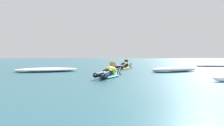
# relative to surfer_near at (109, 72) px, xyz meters

# --- Properties ---
(ground_plane) EXTENTS (120.00, 120.00, 0.00)m
(ground_plane) POSITION_rel_surfer_near_xyz_m (3.12, 7.08, -0.14)
(ground_plane) COLOR #2D6B7A
(surfer_near) EXTENTS (1.08, 2.55, 0.53)m
(surfer_near) POSITION_rel_surfer_near_xyz_m (0.00, 0.00, 0.00)
(surfer_near) COLOR #2DB2D1
(surfer_near) RESTS_ON ground
(surfer_far) EXTENTS (1.25, 2.49, 0.54)m
(surfer_far) POSITION_rel_surfer_near_xyz_m (1.08, 5.27, -0.01)
(surfer_far) COLOR yellow
(surfer_far) RESTS_ON ground
(whitewater_mid_left) EXTENTS (2.44, 1.67, 0.22)m
(whitewater_mid_left) POSITION_rel_surfer_near_xyz_m (2.89, 2.31, -0.04)
(whitewater_mid_left) COLOR white
(whitewater_mid_left) RESTS_ON ground
(whitewater_mid_right) EXTENTS (2.19, 1.03, 0.13)m
(whitewater_mid_right) POSITION_rel_surfer_near_xyz_m (6.89, 7.28, -0.08)
(whitewater_mid_right) COLOR white
(whitewater_mid_right) RESTS_ON ground
(whitewater_far_band) EXTENTS (2.95, 2.09, 0.18)m
(whitewater_far_band) POSITION_rel_surfer_near_xyz_m (-2.54, 2.83, -0.06)
(whitewater_far_band) COLOR white
(whitewater_far_band) RESTS_ON ground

